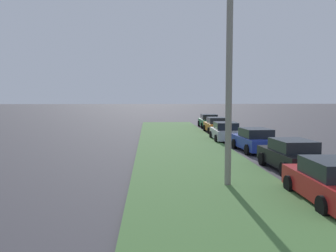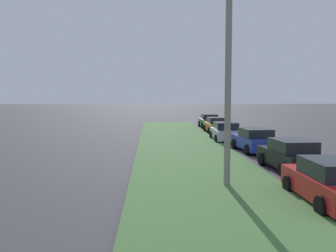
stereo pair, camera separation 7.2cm
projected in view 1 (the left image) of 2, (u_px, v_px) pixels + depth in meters
The scene contains 8 objects.
grass_median at pixel (196, 168), 17.82m from camera, with size 60.00×6.00×0.12m, color #477238.
parked_car_red at pixel (333, 182), 11.97m from camera, with size 4.33×2.08×1.47m.
parked_car_black at pixel (291, 155), 17.38m from camera, with size 4.38×2.18×1.47m.
parked_car_blue at pixel (255, 140), 23.25m from camera, with size 4.40×2.21×1.47m.
parked_car_silver at pixel (225, 132), 28.66m from camera, with size 4.34×2.10×1.47m.
parked_car_orange at pixel (216, 125), 35.03m from camera, with size 4.31×2.03×1.47m.
parked_car_green at pixel (209, 121), 40.92m from camera, with size 4.32×2.05×1.47m.
streetlight at pixel (238, 72), 13.87m from camera, with size 0.47×2.88×7.50m.
Camera 1 is at (-7.51, 8.33, 3.50)m, focal length 39.80 mm.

